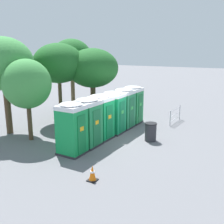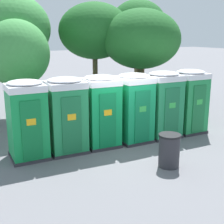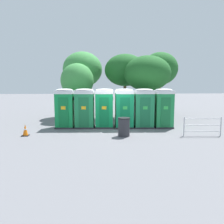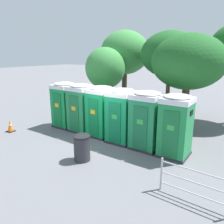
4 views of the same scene
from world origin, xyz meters
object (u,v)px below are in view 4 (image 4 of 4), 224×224
(portapotty_0, at_px, (65,104))
(street_tree_0, at_px, (125,53))
(portapotty_3, at_px, (121,115))
(street_tree_2, at_px, (170,54))
(traffic_cone, at_px, (10,126))
(portapotty_1, at_px, (82,107))
(portapotty_4, at_px, (146,120))
(event_barrier, at_px, (195,184))
(street_tree_4, at_px, (105,68))
(trash_can, at_px, (82,148))
(street_tree_3, at_px, (188,62))
(portapotty_5, at_px, (176,125))
(portapotty_2, at_px, (101,111))

(portapotty_0, bearing_deg, street_tree_0, 80.67)
(portapotty_3, xyz_separation_m, street_tree_0, (-2.96, 5.54, 2.81))
(street_tree_2, bearing_deg, traffic_cone, -134.17)
(portapotty_1, relative_size, portapotty_4, 1.00)
(street_tree_2, bearing_deg, portapotty_4, -82.09)
(portapotty_1, xyz_separation_m, event_barrier, (6.48, -2.93, -0.72))
(street_tree_0, bearing_deg, event_barrier, -50.17)
(street_tree_4, bearing_deg, portapotty_3, -47.09)
(portapotty_0, relative_size, portapotty_1, 1.00)
(portapotty_3, height_order, trash_can, portapotty_3)
(street_tree_0, height_order, event_barrier, street_tree_0)
(portapotty_4, height_order, event_barrier, portapotty_4)
(portapotty_3, relative_size, street_tree_3, 0.51)
(portapotty_4, height_order, street_tree_2, street_tree_2)
(portapotty_5, height_order, trash_can, portapotty_5)
(street_tree_2, relative_size, street_tree_3, 1.07)
(portapotty_5, relative_size, street_tree_2, 0.48)
(portapotty_5, xyz_separation_m, event_barrier, (1.38, -2.60, -0.72))
(event_barrier, bearing_deg, street_tree_0, 129.83)
(street_tree_0, relative_size, street_tree_2, 1.06)
(portapotty_5, height_order, traffic_cone, portapotty_5)
(portapotty_3, bearing_deg, street_tree_4, 132.91)
(portapotty_2, relative_size, event_barrier, 1.24)
(portapotty_1, distance_m, portapotty_3, 2.56)
(portapotty_4, relative_size, street_tree_4, 0.57)
(event_barrier, bearing_deg, street_tree_2, 114.49)
(portapotty_3, distance_m, event_barrier, 4.84)
(street_tree_2, xyz_separation_m, event_barrier, (3.29, -7.22, -3.43))
(portapotty_2, distance_m, trash_can, 2.88)
(portapotty_1, distance_m, event_barrier, 7.15)
(portapotty_3, relative_size, street_tree_0, 0.45)
(portapotty_3, xyz_separation_m, street_tree_2, (0.64, 4.49, 2.72))
(portapotty_4, height_order, street_tree_4, street_tree_4)
(street_tree_4, relative_size, traffic_cone, 6.97)
(portapotty_3, height_order, street_tree_4, street_tree_4)
(street_tree_4, distance_m, event_barrier, 9.88)
(street_tree_0, distance_m, event_barrier, 11.33)
(portapotty_1, height_order, event_barrier, portapotty_1)
(event_barrier, bearing_deg, trash_can, 176.41)
(street_tree_4, bearing_deg, event_barrier, -40.94)
(street_tree_4, bearing_deg, street_tree_0, 81.21)
(portapotty_1, xyz_separation_m, trash_can, (2.23, -2.66, -0.77))
(portapotty_0, bearing_deg, portapotty_5, -3.56)
(portapotty_2, relative_size, street_tree_2, 0.48)
(street_tree_3, height_order, traffic_cone, street_tree_3)
(trash_can, bearing_deg, portapotty_3, 82.47)
(trash_can, bearing_deg, portapotty_2, 109.94)
(portapotty_4, relative_size, trash_can, 2.51)
(traffic_cone, xyz_separation_m, event_barrier, (9.60, -0.72, 0.26))
(portapotty_4, distance_m, street_tree_2, 5.35)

